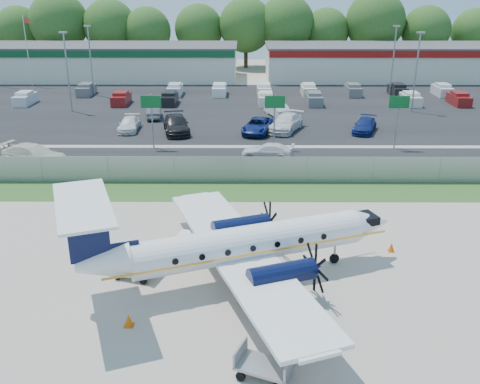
{
  "coord_description": "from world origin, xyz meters",
  "views": [
    {
      "loc": [
        0.16,
        -24.07,
        14.01
      ],
      "look_at": [
        0.0,
        6.0,
        2.3
      ],
      "focal_mm": 40.0,
      "sensor_mm": 36.0,
      "label": 1
    }
  ],
  "objects_px": {
    "baggage_cart_near": "(264,365)",
    "baggage_cart_far": "(135,268)",
    "pushback_tug": "(202,243)",
    "aircraft": "(242,244)"
  },
  "relations": [
    {
      "from": "aircraft",
      "to": "baggage_cart_near",
      "type": "height_order",
      "value": "aircraft"
    },
    {
      "from": "pushback_tug",
      "to": "aircraft",
      "type": "bearing_deg",
      "value": -51.13
    },
    {
      "from": "aircraft",
      "to": "baggage_cart_near",
      "type": "distance_m",
      "value": 7.35
    },
    {
      "from": "baggage_cart_far",
      "to": "aircraft",
      "type": "bearing_deg",
      "value": -3.29
    },
    {
      "from": "pushback_tug",
      "to": "baggage_cart_near",
      "type": "relative_size",
      "value": 1.25
    },
    {
      "from": "baggage_cart_far",
      "to": "pushback_tug",
      "type": "bearing_deg",
      "value": 37.23
    },
    {
      "from": "baggage_cart_near",
      "to": "baggage_cart_far",
      "type": "distance_m",
      "value": 9.77
    },
    {
      "from": "pushback_tug",
      "to": "baggage_cart_near",
      "type": "height_order",
      "value": "pushback_tug"
    },
    {
      "from": "aircraft",
      "to": "baggage_cart_near",
      "type": "relative_size",
      "value": 6.99
    },
    {
      "from": "aircraft",
      "to": "baggage_cart_far",
      "type": "distance_m",
      "value": 5.68
    }
  ]
}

